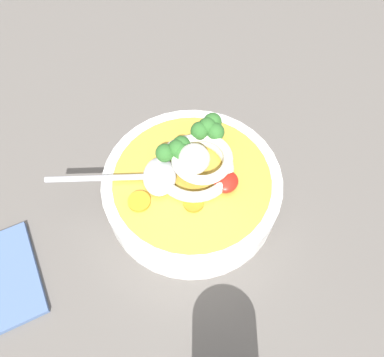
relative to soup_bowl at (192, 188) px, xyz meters
The scene contains 9 objects.
table_slab 6.09cm from the soup_bowl, 69.40° to the left, with size 134.09×134.09×4.24cm, color #5B5651.
soup_bowl is the anchor object (origin of this frame).
noodle_pile 4.52cm from the soup_bowl, 12.82° to the left, with size 11.74×11.51×4.72cm.
soup_spoon 6.58cm from the soup_bowl, 127.90° to the left, with size 13.25×15.66×1.60cm.
chili_sauce_dollop 5.67cm from the soup_bowl, 66.46° to the right, with size 3.48×3.13×1.57cm, color red.
broccoli_floret_front 8.63cm from the soup_bowl, 16.70° to the left, with size 5.03×4.32×3.97cm.
broccoli_floret_near_spoon 6.30cm from the soup_bowl, 74.56° to the left, with size 4.87×4.19×3.85cm.
carrot_slice_center 8.11cm from the soup_bowl, 154.94° to the left, with size 2.94×2.94×0.49cm, color orange.
carrot_slice_beside_noodles 4.70cm from the soup_bowl, 141.12° to the right, with size 2.67×2.67×0.42cm, color orange.
Camera 1 is at (-22.27, -18.59, 52.04)cm, focal length 34.81 mm.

